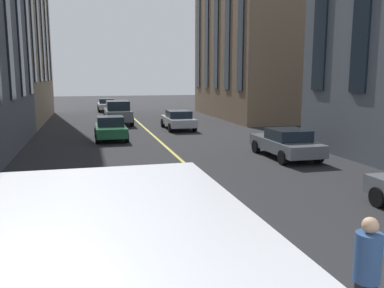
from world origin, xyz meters
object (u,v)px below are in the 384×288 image
(car_green_trailing, at_px, (111,128))
(car_silver_mid, at_px, (178,120))
(pedestrian_near, at_px, (366,277))
(car_white_parked_b, at_px, (107,105))
(car_grey_parked_a, at_px, (286,143))
(car_grey_far, at_px, (118,112))

(car_green_trailing, xyz_separation_m, car_silver_mid, (3.73, -5.00, 0.00))
(car_silver_mid, xyz_separation_m, pedestrian_near, (-23.88, 2.48, 0.21))
(car_green_trailing, height_order, car_white_parked_b, car_green_trailing)
(car_silver_mid, relative_size, car_white_parked_b, 1.00)
(car_silver_mid, distance_m, pedestrian_near, 24.01)
(car_grey_parked_a, bearing_deg, car_white_parked_b, 13.51)
(car_green_trailing, height_order, pedestrian_near, pedestrian_near)
(car_green_trailing, distance_m, car_grey_parked_a, 10.89)
(car_white_parked_b, bearing_deg, car_grey_far, -178.79)
(car_grey_parked_a, bearing_deg, car_silver_mid, 13.03)
(car_white_parked_b, xyz_separation_m, pedestrian_near, (-41.22, -1.79, 0.21))
(car_green_trailing, height_order, car_silver_mid, car_green_trailing)
(car_green_trailing, distance_m, car_white_parked_b, 21.09)
(pedestrian_near, bearing_deg, car_grey_parked_a, -22.47)
(car_green_trailing, bearing_deg, car_silver_mid, -53.26)
(car_grey_parked_a, height_order, pedestrian_near, pedestrian_near)
(pedestrian_near, bearing_deg, car_green_trailing, 7.15)
(car_grey_parked_a, relative_size, pedestrian_near, 2.42)
(car_silver_mid, bearing_deg, car_grey_far, 43.62)
(car_silver_mid, height_order, car_white_parked_b, same)
(car_grey_far, xyz_separation_m, pedestrian_near, (-28.07, -1.52, -0.06))
(car_grey_parked_a, distance_m, pedestrian_near, 13.43)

